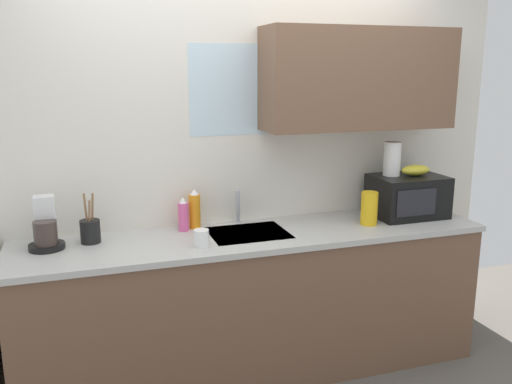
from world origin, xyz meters
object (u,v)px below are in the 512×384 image
Objects in this scene: coffee_maker at (46,229)px; mug_white at (201,238)px; paper_towel_roll at (392,159)px; cereal_canister at (369,208)px; banana_bunch at (416,170)px; dish_soap_bottle_orange at (195,210)px; utensil_crock at (90,231)px; dish_soap_bottle_pink at (183,215)px; microwave at (407,196)px.

coffee_maker reaches higher than mug_white.
cereal_canister is at bearing -147.99° from paper_towel_roll.
banana_bunch is 0.82× the size of dish_soap_bottle_orange.
coffee_maker is 0.23m from utensil_crock.
dish_soap_bottle_pink is 0.73× the size of utensil_crock.
microwave is 1.40m from dish_soap_bottle_orange.
paper_towel_roll is (-0.15, 0.05, 0.08)m from banana_bunch.
dish_soap_bottle_pink is at bearing 5.47° from coffee_maker.
mug_white is at bearing -24.32° from utensil_crock.
mug_white is at bearing -96.40° from dish_soap_bottle_orange.
microwave is 1.64× the size of coffee_maker.
utensil_crock is (-0.57, 0.26, 0.02)m from mug_white.
dish_soap_bottle_pink is at bearing 96.45° from mug_white.
cereal_canister is at bearing -163.83° from microwave.
microwave reaches higher than mug_white.
banana_bunch reaches higher than dish_soap_bottle_orange.
paper_towel_roll is at bearing -0.22° from coffee_maker.
microwave is at bearing -178.23° from banana_bunch.
banana_bunch is 2.29m from coffee_maker.
utensil_crock is (-1.66, 0.17, -0.03)m from cereal_canister.
dish_soap_bottle_pink is at bearing 175.02° from banana_bunch.
coffee_maker is at bearing 175.22° from cereal_canister.
mug_white is at bearing -83.55° from dish_soap_bottle_pink.
paper_towel_roll is 2.15m from coffee_maker.
utensil_crock reaches higher than mug_white.
paper_towel_roll reaches higher than utensil_crock.
dish_soap_bottle_orange is at bearing 174.83° from paper_towel_roll.
coffee_maker is at bearing -172.69° from dish_soap_bottle_orange.
microwave is 2.21× the size of cereal_canister.
mug_white is at bearing -169.76° from paper_towel_roll.
paper_towel_roll is 1.32m from dish_soap_bottle_orange.
coffee_maker is 1.90m from cereal_canister.
dish_soap_bottle_orange reaches higher than mug_white.
dish_soap_bottle_orange is 0.37m from mug_white.
coffee_maker is at bearing 162.86° from mug_white.
dish_soap_bottle_orange is 0.62m from utensil_crock.
cereal_canister is at bearing -14.27° from dish_soap_bottle_orange.
utensil_crock is (0.23, 0.01, -0.03)m from coffee_maker.
dish_soap_bottle_orange is 2.58× the size of mug_white.
banana_bunch is 2.11× the size of mug_white.
utensil_crock is (-2.00, 0.07, -0.06)m from microwave.
dish_soap_bottle_orange reaches higher than dish_soap_bottle_pink.
dish_soap_bottle_orange is at bearing 83.60° from mug_white.
dish_soap_bottle_orange is 1.08m from cereal_canister.
dish_soap_bottle_orange is 1.18× the size of dish_soap_bottle_pink.
coffee_maker is at bearing 179.78° from paper_towel_roll.
microwave reaches higher than cereal_canister.
dish_soap_bottle_orange is (-1.39, 0.17, -0.02)m from microwave.
coffee_maker is 1.35× the size of dish_soap_bottle_pink.
dish_soap_bottle_pink is (-1.52, 0.13, -0.21)m from banana_bunch.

